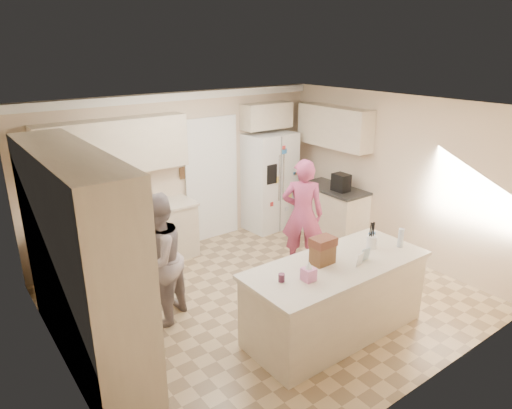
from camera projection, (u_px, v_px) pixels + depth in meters
floor at (265, 298)px, 6.30m from camera, size 5.20×4.60×0.02m
ceiling at (267, 107)px, 5.43m from camera, size 5.20×4.60×0.02m
wall_back at (181, 171)px, 7.61m from camera, size 5.20×0.02×2.60m
wall_front at (422, 280)px, 4.12m from camera, size 5.20×0.02×2.60m
wall_left at (52, 265)px, 4.40m from camera, size 0.02×4.60×2.60m
wall_right at (394, 176)px, 7.33m from camera, size 0.02×4.60×2.60m
crown_back at (179, 97)px, 7.17m from camera, size 5.20×0.08×0.12m
pantry_bank at (80, 261)px, 4.77m from camera, size 0.60×2.60×2.35m
back_base_cab at (127, 241)px, 7.02m from camera, size 2.20×0.60×0.88m
back_countertop at (125, 214)px, 6.86m from camera, size 2.24×0.63×0.04m
back_upper_cab at (114, 147)px, 6.63m from camera, size 2.20×0.35×0.80m
doorway_opening at (211, 181)px, 7.98m from camera, size 0.90×0.06×2.10m
doorway_casing at (212, 181)px, 7.96m from camera, size 1.02×0.03×2.22m
wall_frame_upper at (183, 157)px, 7.51m from camera, size 0.15×0.02×0.20m
wall_frame_lower at (184, 173)px, 7.60m from camera, size 0.15×0.02×0.20m
refrigerator at (268, 181)px, 8.49m from camera, size 0.95×0.76×1.80m
fridge_seam at (281, 186)px, 8.22m from camera, size 0.02×0.02×1.78m
fridge_dispenser at (272, 174)px, 8.00m from camera, size 0.22×0.03×0.35m
fridge_handle_l at (279, 178)px, 8.13m from camera, size 0.02×0.02×0.85m
fridge_handle_r at (283, 177)px, 8.18m from camera, size 0.02×0.02×0.85m
over_fridge_cab at (267, 116)px, 8.13m from camera, size 0.95×0.35×0.45m
right_base_cab at (333, 213)px, 8.20m from camera, size 0.60×1.20×0.88m
right_countertop at (334, 189)px, 8.04m from camera, size 0.63×1.24×0.04m
right_upper_cab at (334, 127)px, 7.92m from camera, size 0.35×1.50×0.70m
coffee_maker at (341, 182)px, 7.81m from camera, size 0.22×0.28×0.30m
island_base at (335, 299)px, 5.43m from camera, size 2.20×0.90×0.88m
island_top at (337, 265)px, 5.28m from camera, size 2.28×0.96×0.05m
utensil_crock at (372, 242)px, 5.65m from camera, size 0.13×0.13×0.15m
tissue_box at (309, 274)px, 4.86m from camera, size 0.13×0.13×0.14m
tissue_plume at (309, 265)px, 4.82m from camera, size 0.08×0.08×0.08m
dollhouse_body at (323, 255)px, 5.22m from camera, size 0.26×0.18×0.22m
dollhouse_roof at (323, 242)px, 5.17m from camera, size 0.28×0.20×0.10m
jam_jar at (281, 278)px, 4.84m from camera, size 0.07×0.07×0.09m
greeting_card_a at (360, 259)px, 5.18m from camera, size 0.12×0.06×0.16m
greeting_card_b at (365, 254)px, 5.30m from camera, size 0.12×0.05×0.16m
water_bottle at (401, 238)px, 5.65m from camera, size 0.07×0.07×0.24m
shaker_salt at (370, 236)px, 5.88m from camera, size 0.05×0.05×0.09m
shaker_pepper at (373, 235)px, 5.92m from camera, size 0.05×0.05×0.09m
teen_boy at (157, 260)px, 5.52m from camera, size 1.03×0.98×1.68m
teen_girl at (302, 214)px, 6.93m from camera, size 0.75×0.73×1.73m
fridge_magnets at (281, 186)px, 8.21m from camera, size 0.76×0.02×1.44m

